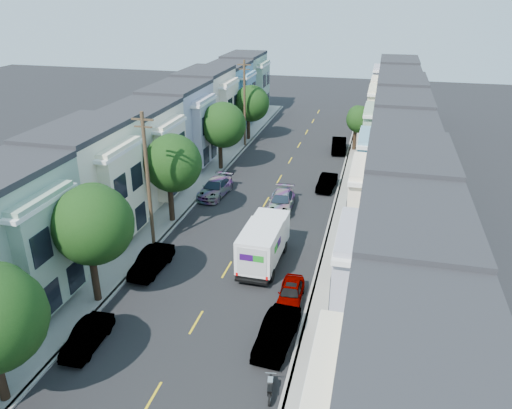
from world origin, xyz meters
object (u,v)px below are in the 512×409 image
Objects in this scene: parked_left_d at (215,188)px; parked_right_d at (339,145)px; lead_sedan at (281,201)px; utility_pole_far at (245,104)px; tree_d at (222,125)px; tree_e at (251,104)px; tree_c at (172,163)px; parked_left_c at (152,261)px; parked_right_c at (327,182)px; fedex_truck at (264,242)px; motorcycle at (270,388)px; tree_b at (92,225)px; parked_left_b at (87,337)px; utility_pole_near at (148,181)px; parked_right_a at (277,333)px; tree_far_r at (359,120)px; parked_right_b at (291,293)px.

parked_right_d reaches higher than parked_left_d.
utility_pole_far is at bearing 111.25° from lead_sedan.
tree_d is 11.40m from tree_e.
tree_c is at bearing -90.00° from tree_e.
lead_sedan is at bearing 63.85° from parked_left_c.
tree_c reaches higher than parked_left_d.
tree_e reaches higher than parked_right_c.
fedex_truck is 1.29× the size of lead_sedan.
parked_right_d is (11.20, 9.15, -4.04)m from tree_d.
utility_pole_far is (0.00, 8.65, 0.35)m from tree_d.
utility_pole_far is 40.35m from motorcycle.
tree_d is 32.20m from motorcycle.
tree_c is at bearing -98.99° from parked_left_d.
tree_c is 0.74× the size of utility_pole_far.
utility_pole_far reaches higher than parked_left_c.
parked_right_c is (11.20, 21.93, -4.60)m from tree_b.
parked_left_b is 27.64m from parked_right_c.
utility_pole_near reaches higher than parked_left_d.
parked_right_c is (0.00, 23.23, -0.08)m from parked_right_a.
parked_right_d is (0.00, 35.24, 0.03)m from parked_right_a.
tree_e is at bearing 89.64° from parked_left_b.
parked_left_b is 0.88× the size of parked_left_c.
tree_e is at bearing 90.00° from tree_b.
tree_d is 16.62m from tree_far_r.
tree_c is 13.10m from tree_d.
parked_left_b reaches higher than motorcycle.
parked_left_c is 2.34× the size of motorcycle.
tree_c is 17.69m from parked_right_a.
lead_sedan is at bearing -68.33° from tree_e.
parked_left_c is (1.40, -32.07, -3.88)m from tree_e.
tree_b is at bearing -119.44° from lead_sedan.
parked_right_b is 31.09m from parked_right_d.
tree_e is 18.81m from parked_left_d.
utility_pole_near reaches higher than tree_c.
utility_pole_far is at bearing -89.96° from tree_e.
tree_b is 24.79m from tree_d.
tree_b is 0.76× the size of utility_pole_far.
parked_left_d reaches higher than parked_right_a.
lead_sedan is (7.91, 8.84, -4.42)m from utility_pole_near.
parked_left_c is 20.33m from parked_right_c.
parked_left_b is (1.40, -15.60, -4.44)m from tree_c.
lead_sedan is at bearing -105.19° from parked_right_d.
parked_right_d reaches higher than lead_sedan.
tree_far_r reaches higher than parked_right_c.
tree_d is 1.68× the size of parked_left_c.
tree_b is 36.20m from tree_e.
tree_far_r reaches higher than parked_right_a.
tree_c is 1.85× the size of parked_right_c.
tree_far_r is at bearing 91.41° from parked_right_a.
parked_left_c is 11.20m from parked_right_a.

